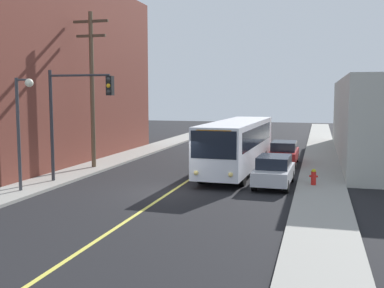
{
  "coord_description": "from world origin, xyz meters",
  "views": [
    {
      "loc": [
        7.03,
        -21.49,
        4.85
      ],
      "look_at": [
        0.0,
        4.07,
        2.0
      ],
      "focal_mm": 43.23,
      "sensor_mm": 36.0,
      "label": 1
    }
  ],
  "objects_px": {
    "parked_car_silver": "(274,171)",
    "utility_pole_near": "(92,83)",
    "street_lamp_left": "(22,117)",
    "city_bus": "(238,143)",
    "fire_hydrant": "(314,177)",
    "traffic_signal_left_corner": "(76,105)",
    "parked_car_red": "(284,153)"
  },
  "relations": [
    {
      "from": "city_bus",
      "to": "parked_car_silver",
      "type": "distance_m",
      "value": 4.74
    },
    {
      "from": "parked_car_silver",
      "to": "street_lamp_left",
      "type": "bearing_deg",
      "value": -156.37
    },
    {
      "from": "parked_car_red",
      "to": "street_lamp_left",
      "type": "height_order",
      "value": "street_lamp_left"
    },
    {
      "from": "parked_car_red",
      "to": "utility_pole_near",
      "type": "bearing_deg",
      "value": -156.52
    },
    {
      "from": "city_bus",
      "to": "traffic_signal_left_corner",
      "type": "xyz_separation_m",
      "value": [
        -7.61,
        -6.18,
        2.49
      ]
    },
    {
      "from": "parked_car_silver",
      "to": "fire_hydrant",
      "type": "xyz_separation_m",
      "value": [
        2.03,
        0.17,
        -0.26
      ]
    },
    {
      "from": "city_bus",
      "to": "utility_pole_near",
      "type": "relative_size",
      "value": 1.24
    },
    {
      "from": "street_lamp_left",
      "to": "parked_car_silver",
      "type": "bearing_deg",
      "value": 23.63
    },
    {
      "from": "parked_car_red",
      "to": "fire_hydrant",
      "type": "distance_m",
      "value": 7.86
    },
    {
      "from": "parked_car_silver",
      "to": "traffic_signal_left_corner",
      "type": "relative_size",
      "value": 0.74
    },
    {
      "from": "utility_pole_near",
      "to": "street_lamp_left",
      "type": "bearing_deg",
      "value": -88.32
    },
    {
      "from": "parked_car_red",
      "to": "parked_car_silver",
      "type": "bearing_deg",
      "value": -89.6
    },
    {
      "from": "city_bus",
      "to": "utility_pole_near",
      "type": "distance_m",
      "value": 10.07
    },
    {
      "from": "city_bus",
      "to": "fire_hydrant",
      "type": "xyz_separation_m",
      "value": [
        4.65,
        -3.66,
        -1.23
      ]
    },
    {
      "from": "parked_car_silver",
      "to": "utility_pole_near",
      "type": "xyz_separation_m",
      "value": [
        -11.87,
        2.61,
        4.75
      ]
    },
    {
      "from": "city_bus",
      "to": "parked_car_red",
      "type": "distance_m",
      "value": 4.78
    },
    {
      "from": "utility_pole_near",
      "to": "street_lamp_left",
      "type": "xyz_separation_m",
      "value": [
        0.23,
        -7.7,
        -1.85
      ]
    },
    {
      "from": "utility_pole_near",
      "to": "traffic_signal_left_corner",
      "type": "height_order",
      "value": "utility_pole_near"
    },
    {
      "from": "parked_car_silver",
      "to": "parked_car_red",
      "type": "xyz_separation_m",
      "value": [
        -0.05,
        7.74,
        0.0
      ]
    },
    {
      "from": "utility_pole_near",
      "to": "street_lamp_left",
      "type": "height_order",
      "value": "utility_pole_near"
    },
    {
      "from": "utility_pole_near",
      "to": "traffic_signal_left_corner",
      "type": "distance_m",
      "value": 5.39
    },
    {
      "from": "traffic_signal_left_corner",
      "to": "street_lamp_left",
      "type": "distance_m",
      "value": 3.13
    },
    {
      "from": "parked_car_silver",
      "to": "utility_pole_near",
      "type": "height_order",
      "value": "utility_pole_near"
    },
    {
      "from": "parked_car_red",
      "to": "utility_pole_near",
      "type": "height_order",
      "value": "utility_pole_near"
    },
    {
      "from": "city_bus",
      "to": "fire_hydrant",
      "type": "bearing_deg",
      "value": -38.19
    },
    {
      "from": "fire_hydrant",
      "to": "traffic_signal_left_corner",
      "type": "bearing_deg",
      "value": -168.36
    },
    {
      "from": "utility_pole_near",
      "to": "fire_hydrant",
      "type": "relative_size",
      "value": 11.78
    },
    {
      "from": "city_bus",
      "to": "parked_car_silver",
      "type": "height_order",
      "value": "city_bus"
    },
    {
      "from": "city_bus",
      "to": "street_lamp_left",
      "type": "relative_size",
      "value": 2.22
    },
    {
      "from": "traffic_signal_left_corner",
      "to": "street_lamp_left",
      "type": "height_order",
      "value": "traffic_signal_left_corner"
    },
    {
      "from": "city_bus",
      "to": "fire_hydrant",
      "type": "relative_size",
      "value": 14.55
    },
    {
      "from": "street_lamp_left",
      "to": "traffic_signal_left_corner",
      "type": "bearing_deg",
      "value": 62.64
    }
  ]
}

